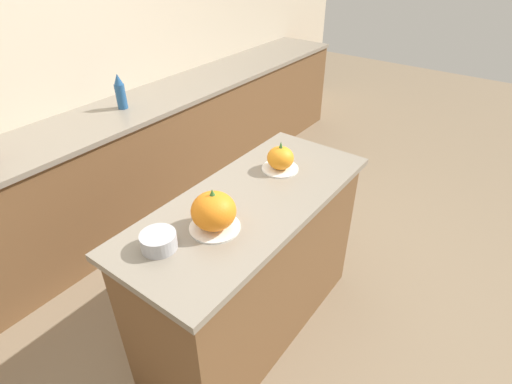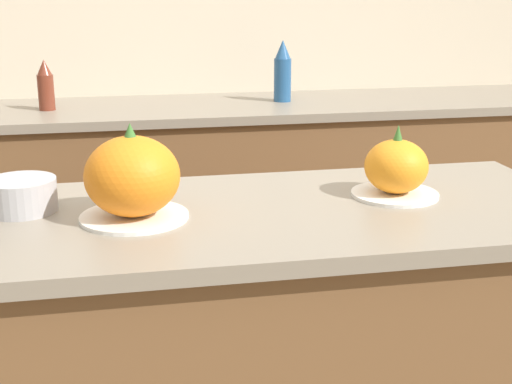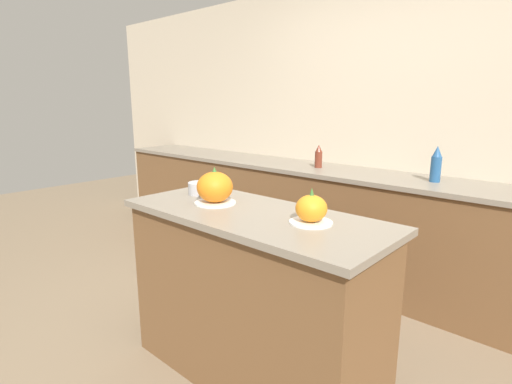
% 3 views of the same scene
% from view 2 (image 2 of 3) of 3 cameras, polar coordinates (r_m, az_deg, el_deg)
% --- Properties ---
extents(wall_back, '(8.00, 0.06, 2.50)m').
position_cam_2_polar(wall_back, '(3.24, -6.06, 13.56)').
color(wall_back, beige).
rests_on(wall_back, ground_plane).
extents(back_counter, '(6.00, 0.60, 0.93)m').
position_cam_2_polar(back_counter, '(3.06, -5.04, -1.62)').
color(back_counter, brown).
rests_on(back_counter, ground_plane).
extents(pumpkin_cake_left, '(0.23, 0.23, 0.20)m').
position_cam_2_polar(pumpkin_cake_left, '(1.48, -9.86, 1.08)').
color(pumpkin_cake_left, white).
rests_on(pumpkin_cake_left, kitchen_island).
extents(pumpkin_cake_right, '(0.20, 0.20, 0.17)m').
position_cam_2_polar(pumpkin_cake_right, '(1.66, 11.14, 1.80)').
color(pumpkin_cake_right, white).
rests_on(pumpkin_cake_right, kitchen_island).
extents(bottle_tall, '(0.07, 0.07, 0.25)m').
position_cam_2_polar(bottle_tall, '(3.01, 2.14, 9.56)').
color(bottle_tall, '#235184').
rests_on(bottle_tall, back_counter).
extents(bottle_short, '(0.06, 0.06, 0.20)m').
position_cam_2_polar(bottle_short, '(2.92, -16.48, 8.14)').
color(bottle_short, maroon).
rests_on(bottle_short, back_counter).
extents(mixing_bowl, '(0.15, 0.15, 0.07)m').
position_cam_2_polar(mixing_bowl, '(1.60, -18.26, -0.25)').
color(mixing_bowl, '#ADADB2').
rests_on(mixing_bowl, kitchen_island).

